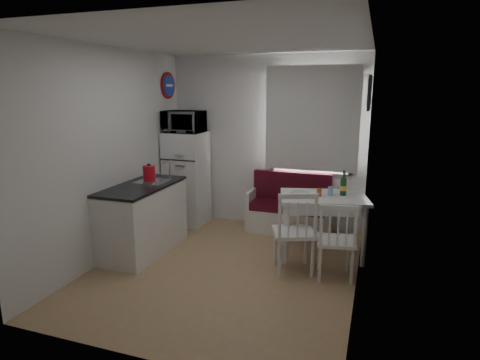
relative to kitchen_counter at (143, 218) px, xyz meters
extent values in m
cube|color=tan|center=(1.20, -0.16, -0.46)|extent=(3.00, 3.50, 0.02)
cube|color=white|center=(1.20, -0.16, 2.14)|extent=(3.00, 3.50, 0.02)
cube|color=white|center=(1.20, 1.59, 0.84)|extent=(3.00, 0.02, 2.60)
cube|color=white|center=(1.20, -1.91, 0.84)|extent=(3.00, 0.02, 2.60)
cube|color=white|center=(-0.30, -0.16, 0.84)|extent=(0.02, 3.50, 2.60)
cube|color=white|center=(2.70, -0.16, 0.84)|extent=(0.02, 3.50, 2.60)
cube|color=white|center=(1.90, 1.56, 1.17)|extent=(1.22, 0.06, 1.47)
cube|color=white|center=(1.90, 1.49, 1.22)|extent=(1.35, 0.02, 1.50)
cube|color=white|center=(0.00, -0.01, -0.03)|extent=(0.60, 1.30, 0.86)
cube|color=black|center=(0.00, -0.01, 0.43)|extent=(0.62, 1.32, 0.03)
cube|color=#99999E|center=(0.02, 0.24, 0.39)|extent=(0.40, 0.40, 0.10)
cylinder|color=silver|center=(0.18, 0.42, 0.57)|extent=(0.02, 0.02, 0.26)
cylinder|color=#1B3AA3|center=(-0.27, 1.29, 1.69)|extent=(0.03, 0.40, 0.40)
cube|color=black|center=(2.67, 0.94, 1.59)|extent=(0.04, 0.52, 0.42)
cube|color=white|center=(1.64, 1.32, -0.28)|extent=(1.24, 0.48, 0.34)
cube|color=#530D1D|center=(1.64, 1.32, -0.06)|extent=(1.18, 0.44, 0.11)
cube|color=#530D1D|center=(1.64, 1.51, 0.21)|extent=(1.18, 0.10, 0.44)
cube|color=white|center=(2.22, 0.62, 0.32)|extent=(1.21, 0.98, 0.04)
cube|color=white|center=(2.22, 0.62, 0.23)|extent=(1.08, 0.85, 0.13)
cylinder|color=white|center=(2.22, 0.62, -0.08)|extent=(0.06, 0.06, 0.75)
cube|color=white|center=(1.97, 0.05, 0.02)|extent=(0.60, 0.58, 0.04)
cube|color=white|center=(1.97, -0.15, 0.29)|extent=(0.43, 0.21, 0.49)
cube|color=white|center=(2.45, 0.05, -0.02)|extent=(0.49, 0.47, 0.04)
cube|color=white|center=(2.45, -0.13, 0.22)|extent=(0.40, 0.11, 0.44)
cube|color=white|center=(0.02, 1.24, 0.27)|extent=(0.58, 0.58, 1.45)
imported|color=white|center=(0.02, 1.19, 1.16)|extent=(0.59, 0.40, 0.33)
cylinder|color=red|center=(0.05, 0.11, 0.57)|extent=(0.19, 0.19, 0.25)
cylinder|color=#C74B21|center=(2.17, 0.57, 0.39)|extent=(0.06, 0.06, 0.10)
cylinder|color=#83B7E0|center=(2.30, 0.67, 0.39)|extent=(0.07, 0.07, 0.11)
cylinder|color=white|center=(1.92, 0.64, 0.35)|extent=(0.23, 0.23, 0.02)
camera|label=1|loc=(2.81, -4.30, 1.63)|focal=30.00mm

